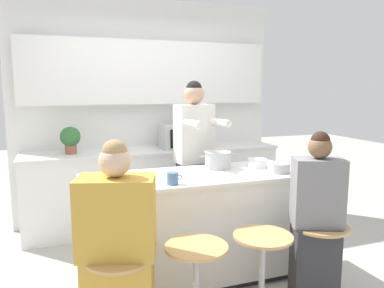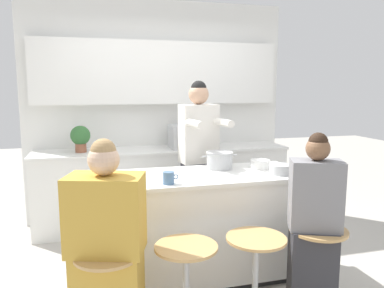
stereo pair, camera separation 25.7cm
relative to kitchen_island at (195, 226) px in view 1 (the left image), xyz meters
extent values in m
plane|color=#B2ADA3|center=(0.00, 0.00, -0.47)|extent=(16.00, 16.00, 0.00)
cube|color=silver|center=(0.00, 1.71, 0.88)|extent=(3.23, 0.06, 2.70)
cube|color=white|center=(0.00, 1.60, 1.36)|extent=(2.97, 0.16, 0.75)
cube|color=white|center=(0.00, 1.39, -0.02)|extent=(2.97, 0.57, 0.89)
cube|color=silver|center=(0.00, 1.39, 0.44)|extent=(3.00, 0.60, 0.03)
cube|color=black|center=(0.00, 0.00, -0.44)|extent=(1.77, 0.60, 0.06)
cube|color=white|center=(0.00, 0.00, 0.01)|extent=(1.85, 0.68, 0.83)
cube|color=silver|center=(0.00, 0.00, 0.44)|extent=(1.89, 0.72, 0.03)
cylinder|color=tan|center=(-0.75, -0.70, 0.15)|extent=(0.42, 0.42, 0.02)
cylinder|color=tan|center=(-0.25, -0.71, 0.15)|extent=(0.42, 0.42, 0.02)
cylinder|color=#B7BABC|center=(0.25, -0.70, -0.16)|extent=(0.04, 0.04, 0.59)
cylinder|color=tan|center=(0.25, -0.70, 0.15)|extent=(0.42, 0.42, 0.02)
cylinder|color=#B7BABC|center=(0.75, -0.69, -0.16)|extent=(0.04, 0.04, 0.59)
cylinder|color=tan|center=(0.75, -0.69, 0.15)|extent=(0.42, 0.42, 0.02)
cube|color=#383842|center=(0.21, 0.59, -0.01)|extent=(0.33, 0.25, 0.90)
cube|color=silver|center=(0.21, 0.59, 0.73)|extent=(0.38, 0.26, 0.58)
cylinder|color=silver|center=(0.09, 0.31, 0.85)|extent=(0.10, 0.32, 0.07)
cylinder|color=silver|center=(0.38, 0.34, 0.85)|extent=(0.10, 0.32, 0.07)
sphere|color=tan|center=(0.21, 0.59, 1.12)|extent=(0.22, 0.22, 0.20)
sphere|color=black|center=(0.21, 0.59, 1.17)|extent=(0.17, 0.17, 0.16)
cube|color=gold|center=(-0.76, -0.67, 0.40)|extent=(0.53, 0.41, 0.49)
sphere|color=#DBB293|center=(-0.76, -0.67, 0.75)|extent=(0.24, 0.24, 0.19)
sphere|color=#A37F51|center=(-0.76, -0.67, 0.80)|extent=(0.19, 0.19, 0.16)
cube|color=#333338|center=(0.72, -0.67, -0.15)|extent=(0.40, 0.37, 0.62)
cube|color=slate|center=(0.72, -0.67, 0.41)|extent=(0.42, 0.34, 0.51)
sphere|color=brown|center=(0.72, -0.67, 0.75)|extent=(0.22, 0.22, 0.17)
sphere|color=black|center=(0.72, -0.67, 0.80)|extent=(0.18, 0.18, 0.14)
cylinder|color=#B7BABC|center=(0.28, 0.17, 0.53)|extent=(0.23, 0.23, 0.14)
cylinder|color=#B7BABC|center=(0.28, 0.17, 0.60)|extent=(0.24, 0.24, 0.01)
cylinder|color=#B7BABC|center=(0.14, 0.17, 0.57)|extent=(0.05, 0.01, 0.01)
cylinder|color=#B7BABC|center=(0.42, 0.17, 0.57)|extent=(0.05, 0.01, 0.01)
cylinder|color=#B7BABC|center=(0.71, -0.17, 0.50)|extent=(0.19, 0.19, 0.08)
cylinder|color=white|center=(0.65, 0.09, 0.49)|extent=(0.17, 0.17, 0.08)
cylinder|color=#DB4C51|center=(-0.65, -0.19, 0.50)|extent=(0.08, 0.08, 0.10)
torus|color=#DB4C51|center=(-0.59, -0.19, 0.51)|extent=(0.04, 0.01, 0.04)
cylinder|color=#4C7099|center=(-0.27, -0.25, 0.50)|extent=(0.09, 0.09, 0.09)
torus|color=#4C7099|center=(-0.21, -0.25, 0.51)|extent=(0.04, 0.01, 0.04)
ellipsoid|color=yellow|center=(-0.83, 0.08, 0.48)|extent=(0.10, 0.04, 0.04)
ellipsoid|color=yellow|center=(-0.86, 0.11, 0.48)|extent=(0.08, 0.09, 0.04)
ellipsoid|color=yellow|center=(-0.81, 0.11, 0.48)|extent=(0.09, 0.09, 0.04)
cube|color=#B2B5B7|center=(0.34, 1.35, 0.60)|extent=(0.53, 0.36, 0.28)
cube|color=black|center=(0.30, 1.17, 0.60)|extent=(0.33, 0.01, 0.21)
cube|color=black|center=(0.53, 1.17, 0.60)|extent=(0.10, 0.01, 0.23)
cylinder|color=#93563D|center=(-0.95, 1.39, 0.51)|extent=(0.12, 0.12, 0.10)
sphere|color=#336633|center=(-0.95, 1.39, 0.65)|extent=(0.22, 0.22, 0.22)
camera|label=1|loc=(-1.06, -2.88, 1.18)|focal=35.00mm
camera|label=2|loc=(-0.81, -2.96, 1.18)|focal=35.00mm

